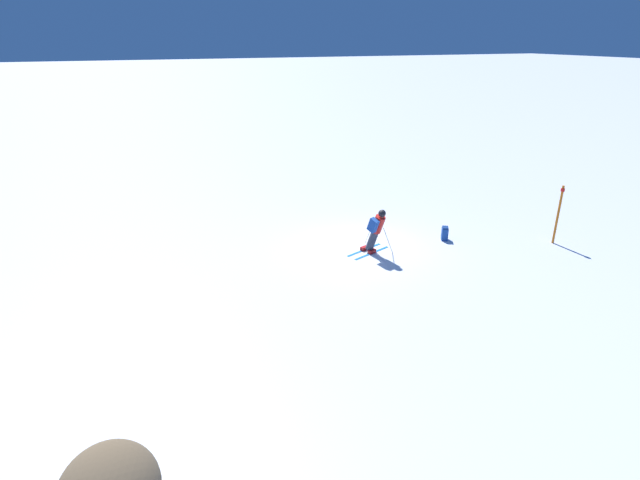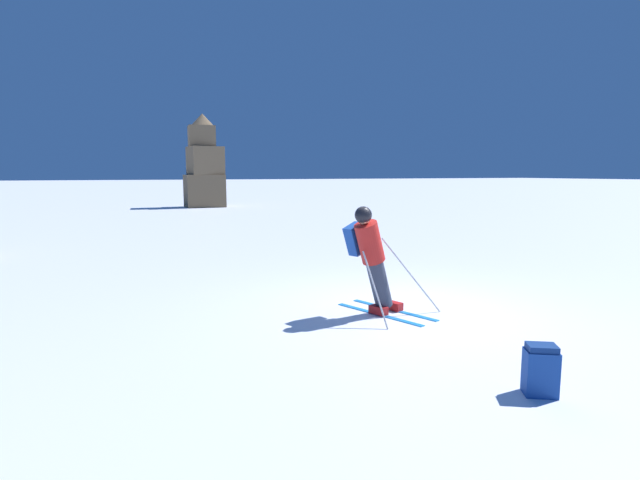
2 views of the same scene
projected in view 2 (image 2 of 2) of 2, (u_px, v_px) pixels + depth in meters
name	position (u px, v px, depth m)	size (l,w,h in m)	color
ground_plane	(409.00, 310.00, 7.79)	(300.00, 300.00, 0.00)	white
skier	(371.00, 255.00, 7.31)	(1.50, 1.68, 1.69)	#1E7AC6
rock_pillar	(204.00, 168.00, 30.82)	(2.32, 2.04, 5.70)	brown
spare_backpack	(541.00, 370.00, 4.78)	(0.37, 0.34, 0.50)	#194293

